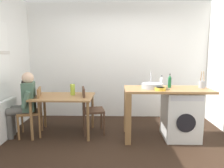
# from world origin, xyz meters

# --- Properties ---
(ground_plane) EXTENTS (5.46, 5.46, 0.00)m
(ground_plane) POSITION_xyz_m (0.00, 0.00, 0.00)
(ground_plane) COLOR black
(wall_back) EXTENTS (4.60, 0.10, 2.70)m
(wall_back) POSITION_xyz_m (0.00, 1.75, 1.35)
(wall_back) COLOR white
(wall_back) RESTS_ON ground_plane
(radiator) EXTENTS (0.10, 0.80, 0.70)m
(radiator) POSITION_xyz_m (-2.02, 0.30, 0.35)
(radiator) COLOR white
(radiator) RESTS_ON ground_plane
(dining_table) EXTENTS (1.10, 0.76, 0.74)m
(dining_table) POSITION_xyz_m (-1.01, 0.60, 0.64)
(dining_table) COLOR #9E7042
(dining_table) RESTS_ON ground_plane
(chair_person_seat) EXTENTS (0.49, 0.49, 0.90)m
(chair_person_seat) POSITION_xyz_m (-1.56, 0.52, 0.51)
(chair_person_seat) COLOR olive
(chair_person_seat) RESTS_ON ground_plane
(chair_opposite) EXTENTS (0.48, 0.48, 0.90)m
(chair_opposite) POSITION_xyz_m (-0.53, 0.63, 0.51)
(chair_opposite) COLOR #4C3323
(chair_opposite) RESTS_ON ground_plane
(seated_person) EXTENTS (0.55, 0.54, 1.20)m
(seated_person) POSITION_xyz_m (-1.71, 0.47, 0.67)
(seated_person) COLOR #595651
(seated_person) RESTS_ON ground_plane
(kitchen_counter) EXTENTS (1.50, 0.68, 0.92)m
(kitchen_counter) POSITION_xyz_m (0.67, 0.45, 0.76)
(kitchen_counter) COLOR #9E7042
(kitchen_counter) RESTS_ON ground_plane
(washing_machine) EXTENTS (0.60, 0.61, 0.86)m
(washing_machine) POSITION_xyz_m (1.15, 0.45, 0.43)
(washing_machine) COLOR silver
(washing_machine) RESTS_ON ground_plane
(sink_basin) EXTENTS (0.38, 0.38, 0.09)m
(sink_basin) POSITION_xyz_m (0.62, 0.45, 0.97)
(sink_basin) COLOR #9EA0A5
(sink_basin) RESTS_ON kitchen_counter
(tap) EXTENTS (0.02, 0.02, 0.28)m
(tap) POSITION_xyz_m (0.62, 0.63, 1.06)
(tap) COLOR #B2B2B7
(tap) RESTS_ON kitchen_counter
(bottle_tall_green) EXTENTS (0.06, 0.06, 0.22)m
(bottle_tall_green) POSITION_xyz_m (0.80, 0.55, 1.02)
(bottle_tall_green) COLOR silver
(bottle_tall_green) RESTS_ON kitchen_counter
(bottle_squat_brown) EXTENTS (0.06, 0.06, 0.25)m
(bottle_squat_brown) POSITION_xyz_m (0.94, 0.52, 1.03)
(bottle_squat_brown) COLOR #19592D
(bottle_squat_brown) RESTS_ON kitchen_counter
(mixing_bowl) EXTENTS (0.18, 0.18, 0.05)m
(mixing_bowl) POSITION_xyz_m (0.72, 0.25, 0.95)
(mixing_bowl) COLOR gold
(mixing_bowl) RESTS_ON kitchen_counter
(utensil_crock) EXTENTS (0.11, 0.11, 0.30)m
(utensil_crock) POSITION_xyz_m (1.51, 0.50, 0.99)
(utensil_crock) COLOR gray
(utensil_crock) RESTS_ON kitchen_counter
(vase) EXTENTS (0.09, 0.09, 0.21)m
(vase) POSITION_xyz_m (-0.86, 0.70, 0.85)
(vase) COLOR #A8C63D
(vase) RESTS_ON dining_table
(scissors) EXTENTS (0.15, 0.06, 0.01)m
(scissors) POSITION_xyz_m (0.83, 0.35, 0.92)
(scissors) COLOR #B2B2B7
(scissors) RESTS_ON kitchen_counter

